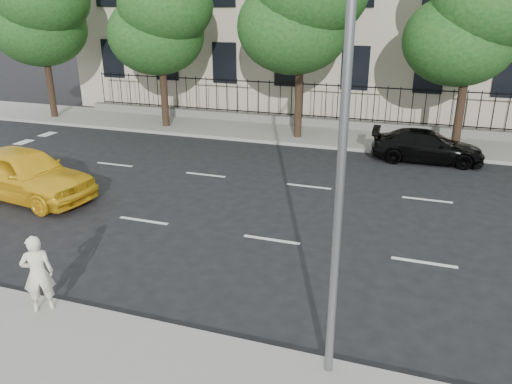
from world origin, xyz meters
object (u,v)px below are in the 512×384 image
woman_near (38,274)px  street_light (353,71)px  yellow_taxi (24,173)px  black_sedan (427,146)px

woman_near → street_light: bearing=147.5°
woman_near → yellow_taxi: bearing=-84.2°
woman_near → black_sedan: bearing=-156.3°
street_light → yellow_taxi: 12.82m
street_light → woman_near: bearing=-173.9°
yellow_taxi → woman_near: bearing=-127.9°
black_sedan → woman_near: bearing=149.7°
yellow_taxi → black_sedan: size_ratio=1.14×
yellow_taxi → black_sedan: (12.49, 8.59, -0.22)m
street_light → woman_near: (-5.94, -0.63, -4.16)m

